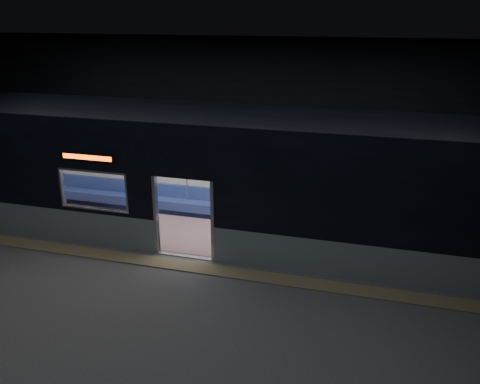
% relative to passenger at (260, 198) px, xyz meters
% --- Properties ---
extents(station_floor, '(24.00, 14.00, 0.01)m').
position_rel_passenger_xyz_m(station_floor, '(-1.27, -3.55, -0.79)').
color(station_floor, '#47494C').
rests_on(station_floor, ground).
extents(station_envelope, '(24.00, 14.00, 5.00)m').
position_rel_passenger_xyz_m(station_envelope, '(-1.27, -3.55, 2.88)').
color(station_envelope, black).
rests_on(station_envelope, station_floor).
extents(tactile_strip, '(22.80, 0.50, 0.03)m').
position_rel_passenger_xyz_m(tactile_strip, '(-1.27, -3.00, -0.77)').
color(tactile_strip, '#8C7F59').
rests_on(tactile_strip, station_floor).
extents(metro_car, '(18.00, 3.04, 3.35)m').
position_rel_passenger_xyz_m(metro_car, '(-1.27, -1.00, 1.07)').
color(metro_car, gray).
rests_on(metro_car, station_floor).
extents(passenger, '(0.39, 0.67, 1.33)m').
position_rel_passenger_xyz_m(passenger, '(0.00, 0.00, 0.00)').
color(passenger, black).
rests_on(passenger, metro_car).
extents(handbag, '(0.26, 0.23, 0.13)m').
position_rel_passenger_xyz_m(handbag, '(-0.03, -0.21, -0.11)').
color(handbag, black).
rests_on(handbag, passenger).
extents(transit_map, '(1.00, 0.03, 0.65)m').
position_rel_passenger_xyz_m(transit_map, '(1.08, 0.31, 0.70)').
color(transit_map, white).
rests_on(transit_map, metro_car).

